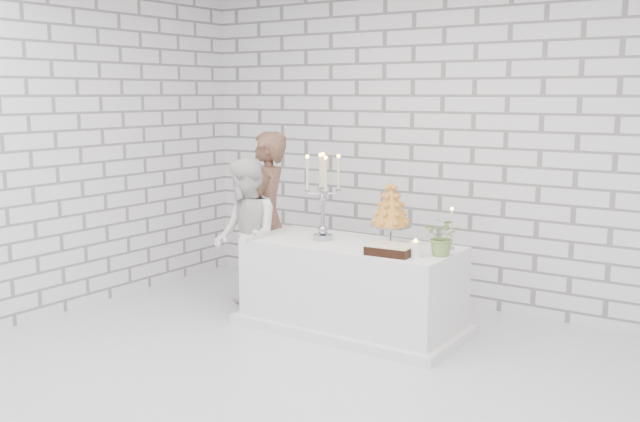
{
  "coord_description": "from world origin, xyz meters",
  "views": [
    {
      "loc": [
        2.55,
        -3.78,
        1.99
      ],
      "look_at": [
        -0.67,
        1.0,
        1.05
      ],
      "focal_mm": 40.75,
      "sensor_mm": 36.0,
      "label": 1
    }
  ],
  "objects": [
    {
      "name": "ground",
      "position": [
        0.0,
        0.0,
        0.0
      ],
      "size": [
        6.0,
        5.0,
        0.01
      ],
      "primitive_type": "cube",
      "color": "silver",
      "rests_on": "ground"
    },
    {
      "name": "groom",
      "position": [
        -1.6,
        1.48,
        0.82
      ],
      "size": [
        0.56,
        0.69,
        1.64
      ],
      "primitive_type": "imported",
      "rotation": [
        0.0,
        0.0,
        -1.26
      ],
      "color": "#432B20",
      "rests_on": "ground"
    },
    {
      "name": "pillar_candle",
      "position": [
        0.13,
        1.12,
        0.81
      ],
      "size": [
        0.09,
        0.09,
        0.12
      ],
      "primitive_type": "cylinder",
      "rotation": [
        0.0,
        0.0,
        -0.2
      ],
      "color": "white",
      "rests_on": "cake_table"
    },
    {
      "name": "chocolate_cake",
      "position": [
        -0.07,
        1.09,
        0.79
      ],
      "size": [
        0.37,
        0.27,
        0.08
      ],
      "primitive_type": "cube",
      "rotation": [
        0.0,
        0.0,
        0.07
      ],
      "color": "black",
      "rests_on": "cake_table"
    },
    {
      "name": "wall_left",
      "position": [
        -3.0,
        0.0,
        1.5
      ],
      "size": [
        0.01,
        5.0,
        3.0
      ],
      "primitive_type": "cube",
      "color": "white",
      "rests_on": "ground"
    },
    {
      "name": "wall_back",
      "position": [
        0.0,
        2.5,
        1.5
      ],
      "size": [
        6.0,
        0.01,
        3.0
      ],
      "primitive_type": "cube",
      "color": "white",
      "rests_on": "ground"
    },
    {
      "name": "extra_taper",
      "position": [
        0.24,
        1.53,
        0.91
      ],
      "size": [
        0.07,
        0.07,
        0.32
      ],
      "primitive_type": "cylinder",
      "rotation": [
        0.0,
        0.0,
        -0.21
      ],
      "color": "beige",
      "rests_on": "cake_table"
    },
    {
      "name": "candelabra",
      "position": [
        -0.83,
        1.28,
        1.12
      ],
      "size": [
        0.31,
        0.31,
        0.75
      ],
      "primitive_type": null,
      "rotation": [
        0.0,
        0.0,
        -0.03
      ],
      "color": "#9C9DA6",
      "rests_on": "cake_table"
    },
    {
      "name": "croquembouche",
      "position": [
        -0.24,
        1.41,
        1.02
      ],
      "size": [
        0.41,
        0.41,
        0.53
      ],
      "primitive_type": null,
      "rotation": [
        0.0,
        0.0,
        -0.21
      ],
      "color": "#B57122",
      "rests_on": "cake_table"
    },
    {
      "name": "cake_table",
      "position": [
        -0.55,
        1.3,
        0.38
      ],
      "size": [
        1.8,
        0.8,
        0.75
      ],
      "primitive_type": "cube",
      "color": "white",
      "rests_on": "ground"
    },
    {
      "name": "bride",
      "position": [
        -1.56,
        1.13,
        0.72
      ],
      "size": [
        0.88,
        0.86,
        1.43
      ],
      "primitive_type": "imported",
      "rotation": [
        0.0,
        0.0,
        -0.7
      ],
      "color": "white",
      "rests_on": "ground"
    },
    {
      "name": "flowers",
      "position": [
        0.28,
        1.28,
        0.9
      ],
      "size": [
        0.28,
        0.25,
        0.3
      ],
      "primitive_type": "imported",
      "rotation": [
        0.0,
        0.0,
        -0.05
      ],
      "color": "#5A7C34",
      "rests_on": "cake_table"
    }
  ]
}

